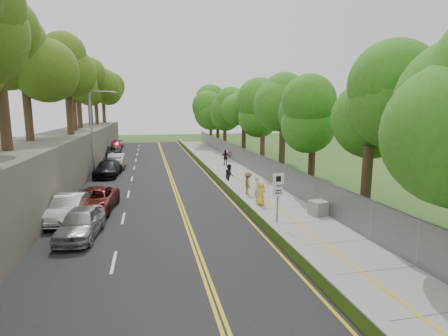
% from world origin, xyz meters
% --- Properties ---
extents(ground, '(140.00, 140.00, 0.00)m').
position_xyz_m(ground, '(0.00, 0.00, 0.00)').
color(ground, '#33511E').
rests_on(ground, ground).
extents(road, '(11.20, 66.00, 0.04)m').
position_xyz_m(road, '(-5.40, 15.00, 0.02)').
color(road, black).
rests_on(road, ground).
extents(sidewalk, '(4.20, 66.00, 0.05)m').
position_xyz_m(sidewalk, '(2.55, 15.00, 0.03)').
color(sidewalk, gray).
rests_on(sidewalk, ground).
extents(jersey_barrier, '(0.42, 66.00, 0.60)m').
position_xyz_m(jersey_barrier, '(0.25, 15.00, 0.30)').
color(jersey_barrier, '#7BDB21').
rests_on(jersey_barrier, ground).
extents(rock_embankment, '(5.00, 66.00, 4.00)m').
position_xyz_m(rock_embankment, '(-13.50, 15.00, 2.00)').
color(rock_embankment, '#595147').
rests_on(rock_embankment, ground).
extents(chainlink_fence, '(0.04, 66.00, 2.00)m').
position_xyz_m(chainlink_fence, '(4.65, 15.00, 1.00)').
color(chainlink_fence, slate).
rests_on(chainlink_fence, ground).
extents(trees_embankment, '(6.40, 66.00, 13.00)m').
position_xyz_m(trees_embankment, '(-13.00, 15.00, 10.50)').
color(trees_embankment, '#51751C').
rests_on(trees_embankment, rock_embankment).
extents(trees_fenceside, '(7.00, 66.00, 14.00)m').
position_xyz_m(trees_fenceside, '(7.00, 15.00, 7.00)').
color(trees_fenceside, '#3D8820').
rests_on(trees_fenceside, ground).
extents(streetlight, '(2.52, 0.22, 8.00)m').
position_xyz_m(streetlight, '(-10.46, 14.00, 4.64)').
color(streetlight, gray).
rests_on(streetlight, ground).
extents(signpost, '(0.62, 0.09, 3.10)m').
position_xyz_m(signpost, '(1.05, -3.02, 1.96)').
color(signpost, gray).
rests_on(signpost, sidewalk).
extents(construction_barrel, '(0.56, 0.56, 0.91)m').
position_xyz_m(construction_barrel, '(4.30, 23.49, 0.51)').
color(construction_barrel, '#C33C19').
rests_on(construction_barrel, sidewalk).
extents(concrete_block, '(1.43, 1.21, 0.83)m').
position_xyz_m(concrete_block, '(4.30, -1.70, 0.46)').
color(concrete_block, gray).
rests_on(concrete_block, sidewalk).
extents(car_0, '(2.15, 4.44, 1.46)m').
position_xyz_m(car_0, '(-9.00, -2.67, 0.77)').
color(car_0, '#9D9EA2').
rests_on(car_0, road).
extents(car_1, '(1.96, 4.54, 1.46)m').
position_xyz_m(car_1, '(-10.12, 0.25, 0.77)').
color(car_1, white).
rests_on(car_1, road).
extents(car_2, '(2.82, 5.25, 1.40)m').
position_xyz_m(car_2, '(-9.00, 1.90, 0.74)').
color(car_2, maroon).
rests_on(car_2, road).
extents(car_3, '(2.49, 5.27, 1.48)m').
position_xyz_m(car_3, '(-9.43, 13.76, 0.78)').
color(car_3, black).
rests_on(car_3, road).
extents(car_4, '(1.93, 4.71, 1.60)m').
position_xyz_m(car_4, '(-9.00, 18.35, 0.84)').
color(car_4, tan).
rests_on(car_4, road).
extents(car_5, '(1.97, 4.85, 1.56)m').
position_xyz_m(car_5, '(-9.00, 17.94, 0.82)').
color(car_5, '#B2B4B9').
rests_on(car_5, road).
extents(car_6, '(2.28, 4.84, 1.34)m').
position_xyz_m(car_6, '(-10.47, 28.24, 0.71)').
color(car_6, black).
rests_on(car_6, road).
extents(car_7, '(2.09, 5.02, 1.45)m').
position_xyz_m(car_7, '(-10.60, 34.82, 0.76)').
color(car_7, maroon).
rests_on(car_7, road).
extents(car_8, '(2.06, 4.25, 1.40)m').
position_xyz_m(car_8, '(-10.60, 40.36, 0.74)').
color(car_8, silver).
rests_on(car_8, road).
extents(painter_0, '(0.55, 0.80, 1.56)m').
position_xyz_m(painter_0, '(1.45, 1.00, 0.83)').
color(painter_0, yellow).
rests_on(painter_0, sidewalk).
extents(painter_1, '(0.57, 0.73, 1.77)m').
position_xyz_m(painter_1, '(1.45, 1.76, 0.94)').
color(painter_1, silver).
rests_on(painter_1, sidewalk).
extents(painter_2, '(0.79, 0.96, 1.81)m').
position_xyz_m(painter_2, '(0.75, 7.08, 0.96)').
color(painter_2, black).
rests_on(painter_2, sidewalk).
extents(painter_3, '(0.69, 1.10, 1.64)m').
position_xyz_m(painter_3, '(1.45, 4.06, 0.87)').
color(painter_3, brown).
rests_on(painter_3, sidewalk).
extents(person_far, '(1.04, 0.50, 1.73)m').
position_xyz_m(person_far, '(2.80, 17.74, 0.91)').
color(person_far, black).
rests_on(person_far, sidewalk).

